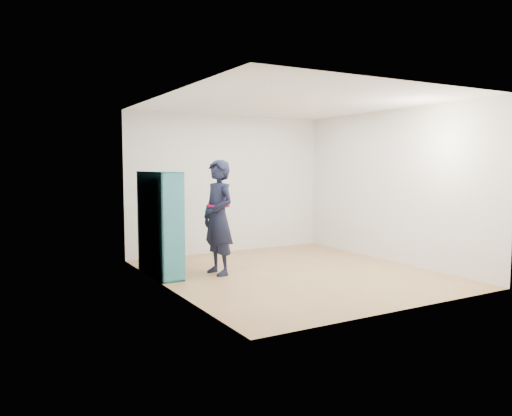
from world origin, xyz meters
TOP-DOWN VIEW (x-y plane):
  - floor at (0.00, 0.00)m, footprint 4.50×4.50m
  - ceiling at (0.00, 0.00)m, footprint 4.50×4.50m
  - wall_left at (-2.00, 0.00)m, footprint 0.02×4.50m
  - wall_right at (2.00, 0.00)m, footprint 0.02×4.50m
  - wall_back at (0.00, 2.25)m, footprint 4.00×0.02m
  - wall_front at (0.00, -2.25)m, footprint 4.00×0.02m
  - bookshelf at (-1.84, 0.90)m, footprint 0.34×1.18m
  - person at (-1.03, 0.52)m, footprint 0.50×0.68m
  - smartphone at (-1.19, 0.58)m, footprint 0.04×0.10m

SIDE VIEW (x-z plane):
  - floor at x=0.00m, z-range 0.00..0.00m
  - bookshelf at x=-1.84m, z-range -0.02..1.55m
  - person at x=-1.03m, z-range 0.00..1.75m
  - smartphone at x=-1.19m, z-range 0.92..1.05m
  - wall_left at x=-2.00m, z-range 0.00..2.60m
  - wall_right at x=2.00m, z-range 0.00..2.60m
  - wall_back at x=0.00m, z-range 0.00..2.60m
  - wall_front at x=0.00m, z-range 0.00..2.60m
  - ceiling at x=0.00m, z-range 2.60..2.60m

